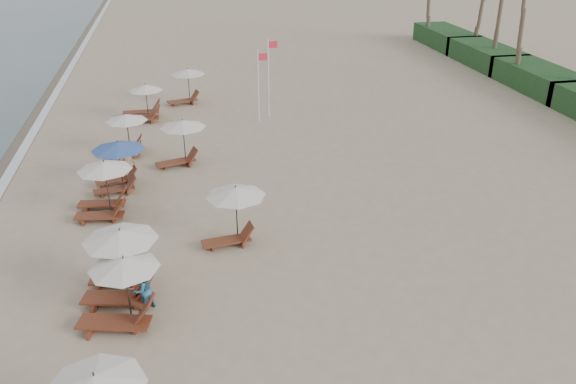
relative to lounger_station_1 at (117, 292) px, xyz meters
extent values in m
plane|color=tan|center=(5.27, -1.28, -0.95)|extent=(160.00, 160.00, 0.00)
cube|color=#193D1C|center=(27.27, 20.72, -0.15)|extent=(3.20, 8.00, 1.60)
cube|color=#193D1C|center=(27.27, 28.22, -0.15)|extent=(3.20, 8.00, 1.60)
cube|color=#193D1C|center=(27.27, 35.72, -0.15)|extent=(3.20, 8.00, 1.60)
cylinder|color=brown|center=(26.37, 21.92, 4.35)|extent=(0.36, 0.36, 10.60)
cylinder|color=brown|center=(28.17, 32.32, 3.55)|extent=(0.36, 0.36, 9.00)
cone|color=white|center=(-0.05, -4.90, 1.02)|extent=(2.29, 2.29, 0.35)
cylinder|color=black|center=(0.30, 0.00, 0.06)|extent=(0.05, 0.05, 2.02)
cone|color=white|center=(0.30, 0.00, 0.97)|extent=(2.15, 2.15, 0.35)
cylinder|color=black|center=(0.15, 1.29, 0.19)|extent=(0.05, 0.05, 2.27)
cone|color=white|center=(0.15, 1.29, 1.22)|extent=(2.39, 2.39, 0.35)
cylinder|color=black|center=(-0.81, 7.11, 0.19)|extent=(0.05, 0.05, 2.27)
cone|color=white|center=(-0.81, 7.11, 1.23)|extent=(2.19, 2.19, 0.35)
cylinder|color=black|center=(-0.45, 9.54, 0.14)|extent=(0.05, 0.05, 2.18)
cone|color=#3657A0|center=(-0.45, 9.54, 1.13)|extent=(2.36, 2.36, 0.35)
cylinder|color=black|center=(-0.32, 13.82, 0.09)|extent=(0.05, 0.05, 2.07)
cone|color=white|center=(-0.32, 13.82, 1.03)|extent=(2.11, 2.11, 0.35)
cylinder|color=black|center=(0.49, 19.38, 0.08)|extent=(0.05, 0.05, 2.06)
cone|color=white|center=(0.49, 19.38, 1.02)|extent=(2.04, 2.04, 0.35)
cylinder|color=black|center=(4.09, 3.98, 0.13)|extent=(0.05, 0.05, 2.15)
cone|color=white|center=(4.09, 3.98, 1.10)|extent=(2.24, 2.24, 0.35)
cylinder|color=black|center=(2.44, 12.06, 0.13)|extent=(0.05, 0.05, 2.15)
cone|color=white|center=(2.44, 12.06, 1.10)|extent=(2.24, 2.24, 0.35)
cylinder|color=black|center=(3.10, 22.40, 0.13)|extent=(0.05, 0.05, 2.15)
cone|color=white|center=(3.10, 22.40, 1.10)|extent=(2.24, 2.24, 0.35)
imported|color=#2D6B89|center=(0.72, 0.28, -0.21)|extent=(0.91, 0.89, 1.48)
imported|color=#99694E|center=(-0.09, 1.75, -0.18)|extent=(1.02, 1.15, 1.54)
imported|color=#A17657|center=(-0.31, 10.78, -0.03)|extent=(0.99, 1.07, 1.84)
cylinder|color=silver|center=(7.00, 17.77, 1.17)|extent=(0.08, 0.08, 4.23)
cube|color=red|center=(7.28, 17.77, 2.88)|extent=(0.55, 0.02, 0.40)
cylinder|color=silver|center=(7.71, 18.44, 1.44)|extent=(0.08, 0.08, 4.77)
cube|color=red|center=(7.99, 18.44, 3.42)|extent=(0.55, 0.02, 0.40)
camera|label=1|loc=(2.25, -15.29, 10.35)|focal=36.37mm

